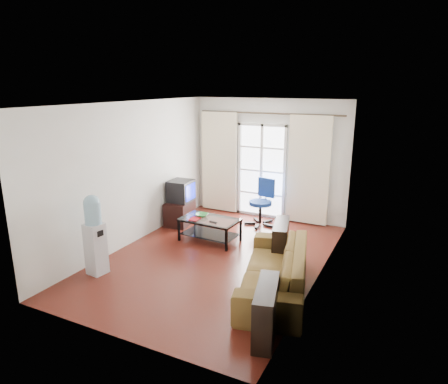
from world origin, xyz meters
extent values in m
plane|color=#5C2015|center=(0.00, 0.00, 0.00)|extent=(5.20, 5.20, 0.00)
plane|color=white|center=(0.00, 0.00, 2.70)|extent=(5.20, 5.20, 0.00)
cube|color=silver|center=(0.00, 2.60, 1.35)|extent=(3.60, 0.02, 2.70)
cube|color=silver|center=(0.00, -2.60, 1.35)|extent=(3.60, 0.02, 2.70)
cube|color=silver|center=(-1.80, 0.00, 1.35)|extent=(0.02, 5.20, 2.70)
cube|color=silver|center=(1.80, 0.00, 1.35)|extent=(0.02, 5.20, 2.70)
cube|color=white|center=(-0.15, 2.56, 1.07)|extent=(1.01, 0.02, 2.04)
cube|color=white|center=(-0.15, 2.54, 1.07)|extent=(1.16, 0.06, 2.15)
cylinder|color=#4C3F2D|center=(0.00, 2.50, 2.38)|extent=(3.30, 0.04, 0.04)
cube|color=#FCF1CB|center=(-1.20, 2.48, 1.20)|extent=(0.90, 0.07, 2.35)
cube|color=#FCF1CB|center=(0.95, 2.48, 1.20)|extent=(0.90, 0.07, 2.35)
cube|color=#9C9C9F|center=(0.80, 2.50, 0.33)|extent=(0.64, 0.12, 0.64)
imported|color=brown|center=(1.31, -0.62, 0.33)|extent=(2.71, 1.98, 0.67)
cube|color=silver|center=(-0.48, 0.65, 0.45)|extent=(1.16, 0.70, 0.01)
cube|color=black|center=(-0.48, 0.65, 0.14)|extent=(1.09, 0.63, 0.01)
cube|color=black|center=(-1.03, 0.38, 0.23)|extent=(0.04, 0.04, 0.45)
cube|color=black|center=(0.04, 0.33, 0.23)|extent=(0.04, 0.04, 0.45)
cube|color=black|center=(-1.00, 0.97, 0.23)|extent=(0.04, 0.04, 0.45)
cube|color=black|center=(0.07, 0.91, 0.23)|extent=(0.04, 0.04, 0.45)
imported|color=#328630|center=(-0.68, 0.70, 0.49)|extent=(0.28, 0.28, 0.06)
imported|color=maroon|center=(-0.81, 0.48, 0.47)|extent=(0.20, 0.26, 0.02)
cube|color=black|center=(-0.32, 0.49, 0.47)|extent=(0.17, 0.08, 0.02)
cube|color=black|center=(-1.53, 1.22, 0.26)|extent=(0.57, 0.77, 0.52)
cube|color=black|center=(-1.51, 1.25, 0.75)|extent=(0.49, 0.53, 0.46)
cube|color=#0C19E5|center=(-1.28, 1.27, 0.75)|extent=(0.04, 0.40, 0.34)
cube|color=black|center=(-1.72, 1.24, 0.75)|extent=(0.16, 0.35, 0.30)
cylinder|color=black|center=(0.07, 1.95, 0.26)|extent=(0.06, 0.06, 0.51)
cylinder|color=navy|center=(0.07, 1.95, 0.50)|extent=(0.49, 0.49, 0.08)
cube|color=navy|center=(0.12, 2.17, 0.80)|extent=(0.40, 0.14, 0.42)
cube|color=silver|center=(-1.47, -1.39, 0.43)|extent=(0.30, 0.30, 0.86)
cylinder|color=#82B0C8|center=(-1.47, -1.39, 1.03)|extent=(0.26, 0.26, 0.34)
sphere|color=#82B0C8|center=(-1.47, -1.39, 1.20)|extent=(0.26, 0.26, 0.26)
cube|color=black|center=(-1.34, -1.41, 0.72)|extent=(0.05, 0.11, 0.09)
camera|label=1|loc=(3.04, -5.83, 3.01)|focal=32.00mm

